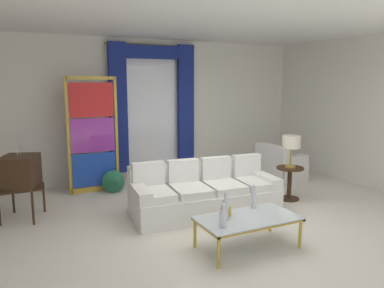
{
  "coord_description": "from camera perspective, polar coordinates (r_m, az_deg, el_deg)",
  "views": [
    {
      "loc": [
        -2.75,
        -4.72,
        2.1
      ],
      "look_at": [
        -0.02,
        0.9,
        1.05
      ],
      "focal_mm": 34.73,
      "sensor_mm": 36.0,
      "label": 1
    }
  ],
  "objects": [
    {
      "name": "ground_plane",
      "position": [
        5.85,
        4.08,
        -11.53
      ],
      "size": [
        16.0,
        16.0,
        0.0
      ],
      "primitive_type": "plane",
      "color": "silver"
    },
    {
      "name": "wall_rear",
      "position": [
        8.27,
        -6.49,
        5.32
      ],
      "size": [
        8.0,
        0.12,
        3.0
      ],
      "primitive_type": "cube",
      "color": "white",
      "rests_on": "ground"
    },
    {
      "name": "wall_right",
      "position": [
        8.35,
        24.39,
        4.57
      ],
      "size": [
        0.12,
        7.0,
        3.0
      ],
      "primitive_type": "cube",
      "color": "white",
      "rests_on": "ground"
    },
    {
      "name": "ceiling_slab",
      "position": [
        6.23,
        0.56,
        18.04
      ],
      "size": [
        8.0,
        7.6,
        0.04
      ],
      "primitive_type": "cube",
      "color": "white"
    },
    {
      "name": "curtained_window",
      "position": [
        8.1,
        -6.0,
        6.95
      ],
      "size": [
        2.0,
        0.17,
        2.7
      ],
      "color": "white",
      "rests_on": "ground"
    },
    {
      "name": "couch_white_long",
      "position": [
        6.07,
        1.77,
        -7.65
      ],
      "size": [
        2.41,
        1.12,
        0.86
      ],
      "color": "white",
      "rests_on": "ground"
    },
    {
      "name": "coffee_table",
      "position": [
        4.84,
        8.57,
        -11.43
      ],
      "size": [
        1.27,
        0.68,
        0.41
      ],
      "color": "silver",
      "rests_on": "ground"
    },
    {
      "name": "bottle_blue_decanter",
      "position": [
        4.67,
        5.16,
        -9.78
      ],
      "size": [
        0.08,
        0.08,
        0.36
      ],
      "color": "silver",
      "rests_on": "coffee_table"
    },
    {
      "name": "bottle_crystal_tall",
      "position": [
        4.83,
        5.24,
        -10.06
      ],
      "size": [
        0.14,
        0.14,
        0.22
      ],
      "color": "gold",
      "rests_on": "coffee_table"
    },
    {
      "name": "bottle_amber_squat",
      "position": [
        4.44,
        4.77,
        -11.19
      ],
      "size": [
        0.08,
        0.08,
        0.3
      ],
      "color": "silver",
      "rests_on": "coffee_table"
    },
    {
      "name": "bottle_ruby_flask",
      "position": [
        5.13,
        9.44,
        -8.27
      ],
      "size": [
        0.07,
        0.07,
        0.33
      ],
      "color": "silver",
      "rests_on": "coffee_table"
    },
    {
      "name": "vintage_tv",
      "position": [
        6.24,
        -24.9,
        -4.05
      ],
      "size": [
        0.68,
        0.73,
        1.35
      ],
      "color": "#382314",
      "rests_on": "ground"
    },
    {
      "name": "armchair_white",
      "position": [
        8.18,
        13.3,
        -3.52
      ],
      "size": [
        0.93,
        0.92,
        0.8
      ],
      "color": "white",
      "rests_on": "ground"
    },
    {
      "name": "stained_glass_divider",
      "position": [
        7.27,
        -14.95,
        0.97
      ],
      "size": [
        0.95,
        0.05,
        2.2
      ],
      "color": "gold",
      "rests_on": "ground"
    },
    {
      "name": "peacock_figurine",
      "position": [
        7.22,
        -11.77,
        -5.77
      ],
      "size": [
        0.44,
        0.6,
        0.5
      ],
      "color": "beige",
      "rests_on": "ground"
    },
    {
      "name": "round_side_table",
      "position": [
        6.91,
        14.75,
        -5.41
      ],
      "size": [
        0.48,
        0.48,
        0.59
      ],
      "color": "#382314",
      "rests_on": "ground"
    },
    {
      "name": "table_lamp_brass",
      "position": [
        6.77,
        14.99,
        0.1
      ],
      "size": [
        0.32,
        0.32,
        0.57
      ],
      "color": "#B29338",
      "rests_on": "round_side_table"
    }
  ]
}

